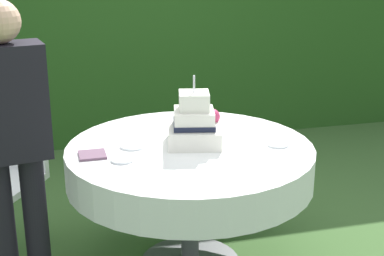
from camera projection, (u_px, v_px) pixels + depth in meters
foliage_hedge at (125, 23)px, 5.28m from camera, size 6.90×0.48×2.24m
cake_table at (190, 164)px, 3.18m from camera, size 1.39×1.39×0.75m
wedding_cake at (195, 124)px, 3.15m from camera, size 0.35×0.35×0.39m
serving_plate_near at (278, 144)px, 3.15m from camera, size 0.12×0.12×0.01m
serving_plate_far at (133, 146)px, 3.13m from camera, size 0.14×0.14×0.01m
serving_plate_left at (213, 125)px, 3.50m from camera, size 0.10×0.10×0.01m
serving_plate_right at (122, 160)px, 2.93m from camera, size 0.12×0.12×0.01m
napkin_stack at (92, 155)px, 3.00m from camera, size 0.14×0.14×0.01m
garden_chair at (9, 167)px, 3.41m from camera, size 0.55×0.55×0.89m
standing_person at (11, 142)px, 2.68m from camera, size 0.39×0.26×1.60m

